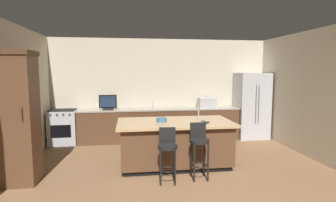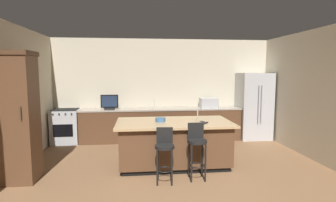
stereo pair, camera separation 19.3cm
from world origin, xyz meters
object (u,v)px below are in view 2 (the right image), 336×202
(bar_stool_right, at_px, (197,146))
(fruit_bowl, at_px, (160,120))
(tv_monitor, at_px, (110,103))
(cell_phone, at_px, (203,122))
(tv_remote, at_px, (206,123))
(range_oven, at_px, (66,126))
(bar_stool_left, at_px, (165,150))
(kitchen_island, at_px, (174,143))
(microwave, at_px, (209,103))
(refrigerator, at_px, (254,106))
(cabinet_tower, at_px, (18,115))

(bar_stool_right, distance_m, fruit_bowl, 1.02)
(bar_stool_right, height_order, fruit_bowl, bar_stool_right)
(tv_monitor, relative_size, bar_stool_right, 0.46)
(cell_phone, relative_size, tv_remote, 0.88)
(tv_monitor, bearing_deg, bar_stool_right, -56.34)
(range_oven, xyz_separation_m, tv_remote, (3.24, -2.28, 0.46))
(bar_stool_left, xyz_separation_m, bar_stool_right, (0.59, 0.08, 0.04))
(kitchen_island, bearing_deg, tv_remote, -24.83)
(kitchen_island, relative_size, bar_stool_right, 2.32)
(microwave, bearing_deg, cell_phone, -107.78)
(tv_remote, bearing_deg, bar_stool_right, -83.77)
(refrigerator, xyz_separation_m, bar_stool_right, (-2.26, -2.70, -0.33))
(kitchen_island, height_order, refrigerator, refrigerator)
(tv_remote, bearing_deg, refrigerator, 84.70)
(kitchen_island, distance_m, tv_remote, 0.79)
(refrigerator, distance_m, bar_stool_right, 3.54)
(range_oven, xyz_separation_m, tv_monitor, (1.17, -0.05, 0.63))
(range_oven, bearing_deg, bar_stool_left, -49.91)
(bar_stool_right, bearing_deg, refrigerator, 50.95)
(microwave, bearing_deg, tv_remote, -106.32)
(tv_monitor, bearing_deg, refrigerator, -0.04)
(cabinet_tower, relative_size, tv_monitor, 4.88)
(cabinet_tower, xyz_separation_m, tv_monitor, (1.29, 2.45, -0.09))
(kitchen_island, distance_m, refrigerator, 3.26)
(refrigerator, bearing_deg, bar_stool_left, -135.62)
(tv_monitor, bearing_deg, tv_remote, -47.09)
(range_oven, height_order, tv_remote, tv_remote)
(kitchen_island, xyz_separation_m, cabinet_tower, (-2.78, -0.49, 0.71))
(fruit_bowl, bearing_deg, bar_stool_left, -89.77)
(refrigerator, height_order, bar_stool_right, refrigerator)
(refrigerator, relative_size, cell_phone, 12.51)
(kitchen_island, bearing_deg, fruit_bowl, 177.35)
(cabinet_tower, bearing_deg, bar_stool_right, -4.61)
(refrigerator, relative_size, bar_stool_left, 1.98)
(range_oven, xyz_separation_m, cell_phone, (3.23, -2.12, 0.46))
(cabinet_tower, distance_m, tv_remote, 3.38)
(tv_remote, bearing_deg, bar_stool_left, -110.92)
(cabinet_tower, relative_size, microwave, 4.72)
(bar_stool_right, bearing_deg, tv_remote, 60.70)
(bar_stool_right, relative_size, tv_remote, 5.89)
(range_oven, distance_m, bar_stool_right, 4.05)
(cell_phone, bearing_deg, fruit_bowl, 157.34)
(tv_monitor, bearing_deg, microwave, 1.08)
(bar_stool_right, relative_size, fruit_bowl, 4.79)
(kitchen_island, xyz_separation_m, microwave, (1.25, 2.01, 0.57))
(bar_stool_left, bearing_deg, tv_monitor, 119.70)
(cell_phone, xyz_separation_m, tv_remote, (0.01, -0.16, 0.01))
(bar_stool_right, relative_size, cell_phone, 6.67)
(fruit_bowl, bearing_deg, cell_phone, -7.91)
(bar_stool_left, bearing_deg, fruit_bowl, 96.34)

